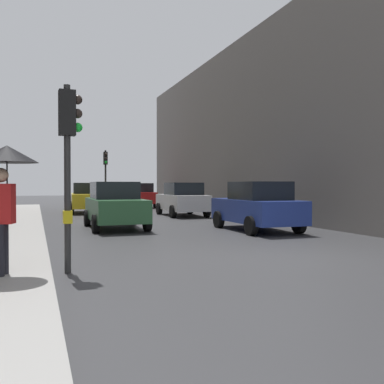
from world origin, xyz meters
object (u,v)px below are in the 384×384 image
car_white_compact (182,199)px  car_blue_van (257,206)px  pedestrian_with_umbrella (5,173)px  traffic_light_far_median (106,169)px  car_green_estate (115,205)px  car_yellow_taxi (87,198)px  car_red_sedan (139,195)px  traffic_light_near_left (69,144)px

car_white_compact → car_blue_van: 7.91m
car_blue_van → pedestrian_with_umbrella: 10.01m
traffic_light_far_median → car_green_estate: bearing=-97.0°
car_yellow_taxi → car_white_compact: size_ratio=1.02×
car_green_estate → pedestrian_with_umbrella: (-3.29, -8.57, 0.96)m
car_yellow_taxi → car_blue_van: 13.10m
traffic_light_far_median → car_white_compact: traffic_light_far_median is taller
traffic_light_far_median → car_red_sedan: traffic_light_far_median is taller
car_green_estate → pedestrian_with_umbrella: bearing=-111.0°
traffic_light_near_left → car_blue_van: bearing=38.0°
car_red_sedan → car_blue_van: size_ratio=1.01×
traffic_light_near_left → car_yellow_taxi: traffic_light_near_left is taller
car_red_sedan → traffic_light_near_left: bearing=-106.2°
car_red_sedan → car_yellow_taxi: same height
traffic_light_near_left → car_yellow_taxi: (2.29, 17.66, -1.54)m
car_green_estate → car_blue_van: bearing=-28.7°
traffic_light_far_median → car_white_compact: 7.87m
car_green_estate → car_red_sedan: bearing=73.6°
car_blue_van → car_red_sedan: bearing=91.1°
traffic_light_near_left → car_yellow_taxi: 17.87m
traffic_light_near_left → car_yellow_taxi: size_ratio=0.81×
traffic_light_near_left → car_white_compact: size_ratio=0.83×
car_yellow_taxi → car_white_compact: bearing=-44.5°
car_yellow_taxi → traffic_light_far_median: bearing=61.4°
car_yellow_taxi → car_blue_van: same height
car_yellow_taxi → traffic_light_near_left: bearing=-97.4°
car_green_estate → traffic_light_far_median: bearing=83.0°
car_green_estate → pedestrian_with_umbrella: size_ratio=1.97×
car_red_sedan → car_blue_van: 17.20m
car_red_sedan → car_green_estate: 15.27m
car_white_compact → pedestrian_with_umbrella: size_ratio=1.98×
traffic_light_far_median → car_yellow_taxi: bearing=-118.6°
car_green_estate → car_yellow_taxi: bearing=89.7°
car_yellow_taxi → car_blue_van: size_ratio=1.02×
car_white_compact → car_green_estate: size_ratio=1.00×
car_yellow_taxi → pedestrian_with_umbrella: (-3.34, -18.29, 0.96)m
car_yellow_taxi → pedestrian_with_umbrella: 18.62m
traffic_light_near_left → pedestrian_with_umbrella: (-1.05, -0.63, -0.58)m
car_blue_van → car_white_compact: bearing=91.2°
traffic_light_near_left → traffic_light_far_median: traffic_light_far_median is taller
traffic_light_near_left → car_red_sedan: 23.56m
traffic_light_far_median → car_red_sedan: 4.00m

